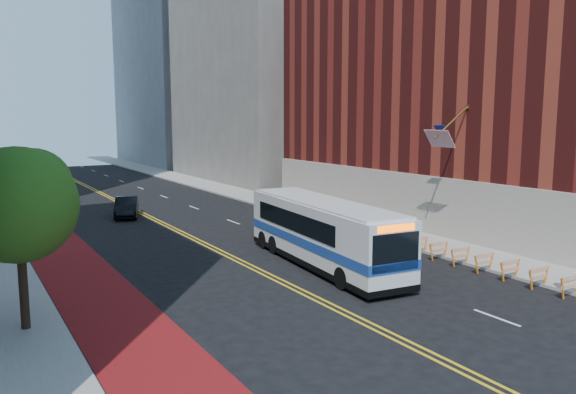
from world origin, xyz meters
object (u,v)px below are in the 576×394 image
(car_b, at_px, (127,207))
(car_a, at_px, (23,223))
(street_tree, at_px, (19,200))
(car_c, at_px, (15,197))
(transit_bus, at_px, (322,232))

(car_b, bearing_deg, car_a, -140.97)
(car_a, distance_m, car_b, 8.34)
(car_b, bearing_deg, street_tree, -95.27)
(car_a, xyz_separation_m, car_c, (0.89, 14.83, -0.07))
(street_tree, relative_size, car_b, 1.39)
(transit_bus, relative_size, car_a, 2.88)
(car_c, bearing_deg, car_b, -50.96)
(car_a, height_order, car_c, car_a)
(car_b, distance_m, car_c, 13.74)
(street_tree, xyz_separation_m, car_c, (2.83, 34.24, -4.22))
(car_a, bearing_deg, car_c, 98.23)
(transit_bus, xyz_separation_m, car_c, (-11.83, 32.10, -1.13))
(street_tree, distance_m, transit_bus, 15.14)
(street_tree, xyz_separation_m, car_b, (9.74, 22.37, -4.12))
(transit_bus, bearing_deg, street_tree, -166.31)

